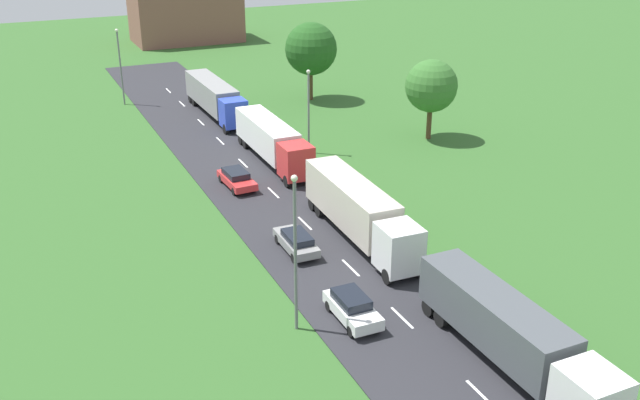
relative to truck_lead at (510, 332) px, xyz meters
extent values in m
cube|color=#2B2B30|center=(-2.61, 7.41, -2.01)|extent=(10.00, 140.00, 0.06)
cube|color=white|center=(-2.61, -1.45, -1.97)|extent=(0.16, 2.40, 0.01)
cube|color=white|center=(-2.61, 6.02, -1.97)|extent=(0.16, 2.40, 0.01)
cube|color=white|center=(-2.61, 12.50, -1.97)|extent=(0.16, 2.40, 0.01)
cube|color=white|center=(-2.61, 19.93, -1.97)|extent=(0.16, 2.40, 0.01)
cube|color=white|center=(-2.61, 26.29, -1.97)|extent=(0.16, 2.40, 0.01)
cube|color=white|center=(-2.61, 33.80, -1.97)|extent=(0.16, 2.40, 0.01)
cube|color=white|center=(-2.61, 40.63, -1.97)|extent=(0.16, 2.40, 0.01)
cube|color=white|center=(-2.61, 47.41, -1.97)|extent=(0.16, 2.40, 0.01)
cube|color=white|center=(-2.61, 55.23, -1.97)|extent=(0.16, 2.40, 0.01)
cube|color=white|center=(-2.61, 61.74, -1.97)|extent=(0.16, 2.40, 0.01)
cube|color=white|center=(0.04, -5.45, -0.15)|extent=(2.46, 2.73, 2.65)
cube|color=#4C5156|center=(-0.01, 1.37, 0.13)|extent=(2.58, 10.25, 2.61)
cube|color=black|center=(-0.01, 1.37, -1.38)|extent=(0.98, 9.72, 0.24)
cylinder|color=black|center=(1.01, 4.44, -1.48)|extent=(0.36, 1.00, 1.00)
cylinder|color=black|center=(-1.09, 4.43, -1.48)|extent=(0.36, 1.00, 1.00)
cylinder|color=black|center=(1.00, 5.67, -1.48)|extent=(0.36, 1.00, 1.00)
cylinder|color=black|center=(-1.10, 5.65, -1.48)|extent=(0.36, 1.00, 1.00)
cube|color=white|center=(-0.38, 10.38, -0.02)|extent=(2.51, 2.68, 2.92)
cube|color=black|center=(-0.42, 9.14, 0.51)|extent=(2.10, 0.16, 1.28)
cube|color=beige|center=(-0.19, 17.39, 0.32)|extent=(2.80, 10.78, 2.99)
cube|color=black|center=(-0.19, 17.39, -1.38)|extent=(1.19, 10.20, 0.24)
cylinder|color=black|center=(0.65, 9.70, -1.48)|extent=(0.38, 1.01, 1.00)
cylinder|color=black|center=(-1.45, 9.76, -1.48)|extent=(0.38, 1.01, 1.00)
cylinder|color=black|center=(0.95, 20.58, -1.48)|extent=(0.38, 1.01, 1.00)
cylinder|color=black|center=(-1.14, 20.64, -1.48)|extent=(0.38, 1.01, 1.00)
cylinder|color=black|center=(0.99, 21.86, -1.48)|extent=(0.38, 1.01, 1.00)
cylinder|color=black|center=(-1.11, 21.92, -1.48)|extent=(0.38, 1.01, 1.00)
cube|color=red|center=(-0.08, 27.61, -0.09)|extent=(2.46, 2.60, 2.78)
cube|color=black|center=(-0.08, 26.38, 0.42)|extent=(2.10, 0.11, 1.22)
cube|color=white|center=(-0.03, 34.46, 0.16)|extent=(2.57, 10.43, 2.67)
cube|color=black|center=(-0.03, 34.46, -1.38)|extent=(0.97, 9.90, 0.24)
cylinder|color=black|center=(0.97, 26.96, -1.48)|extent=(0.36, 1.00, 1.00)
cylinder|color=black|center=(-1.13, 26.97, -1.48)|extent=(0.36, 1.00, 1.00)
cylinder|color=black|center=(1.04, 37.58, -1.48)|extent=(0.36, 1.00, 1.00)
cylinder|color=black|center=(-1.06, 37.59, -1.48)|extent=(0.36, 1.00, 1.00)
cylinder|color=black|center=(1.05, 38.83, -1.48)|extent=(0.36, 1.00, 1.00)
cylinder|color=black|center=(-1.05, 38.84, -1.48)|extent=(0.36, 1.00, 1.00)
cube|color=blue|center=(-0.35, 43.12, -0.10)|extent=(2.47, 2.24, 2.74)
cube|color=black|center=(-0.34, 42.07, 0.39)|extent=(2.10, 0.13, 1.21)
cube|color=gray|center=(-0.44, 50.39, 0.21)|extent=(2.64, 11.65, 2.76)
cube|color=black|center=(-0.44, 50.39, -1.38)|extent=(1.03, 11.05, 0.24)
cylinder|color=black|center=(0.70, 42.58, -1.48)|extent=(0.36, 1.00, 1.00)
cylinder|color=black|center=(-1.40, 42.55, -1.48)|extent=(0.36, 1.00, 1.00)
cylinder|color=black|center=(0.57, 53.89, -1.48)|extent=(0.36, 1.00, 1.00)
cylinder|color=black|center=(-1.53, 53.86, -1.48)|extent=(0.36, 1.00, 1.00)
cylinder|color=black|center=(0.55, 55.28, -1.48)|extent=(0.36, 1.00, 1.00)
cylinder|color=black|center=(-1.55, 55.26, -1.48)|extent=(0.36, 1.00, 1.00)
cube|color=white|center=(-5.28, 6.98, -1.32)|extent=(1.84, 4.22, 0.68)
cube|color=black|center=(-5.28, 7.19, -0.70)|extent=(1.54, 2.36, 0.54)
cylinder|color=black|center=(-4.47, 5.55, -1.66)|extent=(0.22, 0.64, 0.64)
cylinder|color=black|center=(-6.09, 5.56, -1.66)|extent=(0.22, 0.64, 0.64)
cylinder|color=black|center=(-4.46, 8.41, -1.66)|extent=(0.22, 0.64, 0.64)
cylinder|color=black|center=(-6.08, 8.42, -1.66)|extent=(0.22, 0.64, 0.64)
cube|color=gray|center=(-4.86, 16.19, -1.37)|extent=(1.81, 4.48, 0.57)
cube|color=black|center=(-4.86, 15.97, -0.86)|extent=(1.50, 2.52, 0.46)
cylinder|color=black|center=(-5.60, 17.72, -1.66)|extent=(0.23, 0.64, 0.64)
cylinder|color=black|center=(-4.07, 17.69, -1.66)|extent=(0.23, 0.64, 0.64)
cylinder|color=black|center=(-5.65, 14.69, -1.66)|extent=(0.23, 0.64, 0.64)
cylinder|color=black|center=(-4.12, 14.66, -1.66)|extent=(0.23, 0.64, 0.64)
cube|color=red|center=(-4.85, 28.68, -1.38)|extent=(2.09, 4.61, 0.56)
cube|color=black|center=(-4.86, 28.91, -0.85)|extent=(1.70, 2.61, 0.49)
cylinder|color=black|center=(-3.94, 27.18, -1.66)|extent=(0.25, 0.65, 0.64)
cylinder|color=black|center=(-5.63, 27.10, -1.66)|extent=(0.25, 0.65, 0.64)
cylinder|color=black|center=(-4.08, 30.26, -1.66)|extent=(0.25, 0.65, 0.64)
cylinder|color=black|center=(-5.77, 30.18, -1.66)|extent=(0.25, 0.65, 0.64)
cylinder|color=slate|center=(-8.44, 7.60, 2.38)|extent=(0.18, 0.18, 8.83)
sphere|color=silver|center=(-8.44, 7.60, 6.92)|extent=(0.36, 0.36, 0.36)
cylinder|color=slate|center=(3.93, 34.13, 1.71)|extent=(0.18, 0.18, 7.49)
sphere|color=silver|center=(3.93, 34.13, 5.58)|extent=(0.36, 0.36, 0.36)
cylinder|color=slate|center=(-8.56, 57.92, 2.07)|extent=(0.18, 0.18, 8.22)
sphere|color=silver|center=(-8.56, 57.92, 6.31)|extent=(0.36, 0.36, 0.36)
cylinder|color=#513823|center=(16.30, 33.14, -0.36)|extent=(0.49, 0.49, 3.35)
sphere|color=#38702D|center=(16.30, 33.14, 3.20)|extent=(5.03, 5.03, 5.03)
cylinder|color=#513823|center=(11.63, 51.02, -0.19)|extent=(0.38, 0.38, 3.70)
sphere|color=#23561E|center=(11.63, 51.02, 3.88)|extent=(5.92, 5.92, 5.92)
cube|color=brown|center=(7.82, 92.05, 2.17)|extent=(16.60, 9.99, 8.41)
camera|label=1|loc=(-21.30, -23.78, 20.25)|focal=40.44mm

